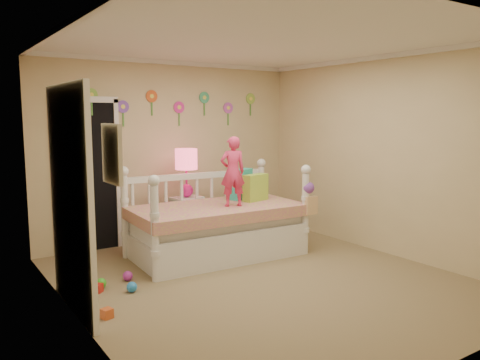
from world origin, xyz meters
TOP-DOWN VIEW (x-y plane):
  - floor at (0.00, 0.00)m, footprint 4.00×4.50m
  - ceiling at (0.00, 0.00)m, footprint 4.00×4.50m
  - back_wall at (0.00, 2.25)m, footprint 4.00×0.01m
  - left_wall at (-2.00, 0.00)m, footprint 0.01×4.50m
  - right_wall at (2.00, 0.00)m, footprint 0.01×4.50m
  - crown_molding at (0.00, 0.00)m, footprint 4.00×4.50m
  - daybed at (0.06, 1.10)m, footprint 2.27×1.29m
  - pillow_turquoise at (0.62, 1.34)m, footprint 0.43×0.31m
  - pillow_lime at (0.68, 1.09)m, footprint 0.40×0.23m
  - child at (0.21, 0.93)m, footprint 0.37×0.29m
  - nightstand at (0.01, 1.82)m, footprint 0.45×0.37m
  - table_lamp at (0.01, 1.82)m, footprint 0.31×0.31m
  - closet_doorway at (-1.25, 2.23)m, footprint 0.90×0.04m
  - flower_decals at (-0.09, 2.24)m, footprint 3.40×0.02m
  - mirror_closet at (-1.96, 0.30)m, footprint 0.07×1.30m
  - wall_picture at (-1.97, -0.90)m, footprint 0.05×0.34m
  - hanging_bag at (1.12, 0.50)m, footprint 0.20×0.16m
  - toy_scatter at (-1.39, 0.32)m, footprint 1.25×1.51m

SIDE VIEW (x-z plane):
  - floor at x=0.00m, z-range -0.01..0.01m
  - toy_scatter at x=-1.39m, z-range 0.00..0.11m
  - nightstand at x=0.01m, z-range 0.00..0.68m
  - daybed at x=0.06m, z-range 0.00..1.20m
  - hanging_bag at x=1.12m, z-range 0.55..0.91m
  - pillow_lime at x=0.68m, z-range 0.67..1.03m
  - pillow_turquoise at x=0.62m, z-range 0.67..1.08m
  - closet_doorway at x=-1.25m, z-range 0.00..2.07m
  - mirror_closet at x=-1.96m, z-range 0.00..2.10m
  - child at x=0.21m, z-range 0.67..1.56m
  - table_lamp at x=0.01m, z-range 0.79..1.47m
  - back_wall at x=0.00m, z-range 0.00..2.60m
  - left_wall at x=-2.00m, z-range 0.00..2.60m
  - right_wall at x=2.00m, z-range 0.00..2.60m
  - wall_picture at x=-1.97m, z-range 1.34..1.76m
  - flower_decals at x=-0.09m, z-range 1.69..2.19m
  - crown_molding at x=0.00m, z-range 2.54..2.60m
  - ceiling at x=0.00m, z-range 2.60..2.60m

